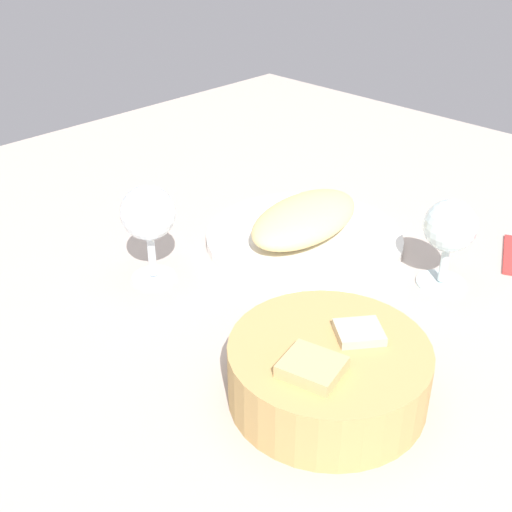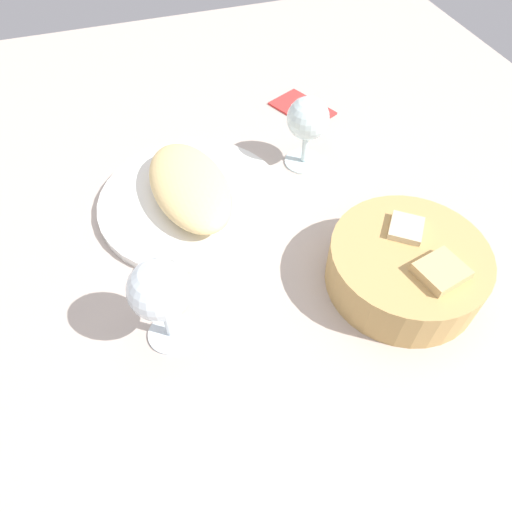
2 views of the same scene
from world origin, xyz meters
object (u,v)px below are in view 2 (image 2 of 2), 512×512
bread_basket (407,267)px  folded_napkin (302,107)px  plate (192,201)px  wine_glass_near (160,293)px  wine_glass_far (308,122)px

bread_basket → folded_napkin: bread_basket is taller
plate → folded_napkin: 30.88cm
wine_glass_near → wine_glass_far: bearing=132.3°
bread_basket → wine_glass_near: (-1.85, -30.18, 5.53)cm
folded_napkin → wine_glass_near: bearing=-64.9°
plate → wine_glass_near: bearing=-19.9°
bread_basket → wine_glass_far: wine_glass_far is taller
bread_basket → wine_glass_near: 30.73cm
plate → wine_glass_far: wine_glass_far is taller
wine_glass_far → folded_napkin: bearing=159.0°
bread_basket → wine_glass_near: size_ratio=1.53×
plate → wine_glass_near: (20.92, -7.55, 8.12)cm
plate → wine_glass_far: size_ratio=2.39×
wine_glass_far → folded_napkin: 16.77cm
wine_glass_near → wine_glass_far: size_ratio=1.10×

